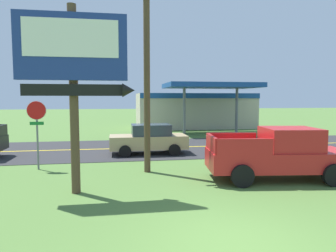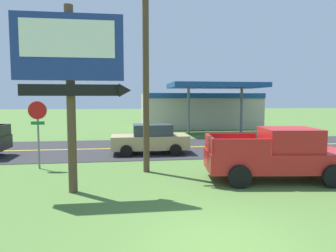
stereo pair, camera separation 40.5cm
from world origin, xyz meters
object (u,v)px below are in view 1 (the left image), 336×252
(stop_sign, at_px, (37,123))
(utility_pole, at_px, (147,62))
(car_tan_near_lane, at_px, (149,139))
(motel_sign, at_px, (75,65))
(pickup_red_parked_on_lawn, at_px, (279,154))
(gas_station, at_px, (195,109))

(stop_sign, relative_size, utility_pole, 0.35)
(utility_pole, bearing_deg, car_tan_near_lane, 83.01)
(motel_sign, xyz_separation_m, utility_pole, (2.50, 2.66, 0.46))
(utility_pole, xyz_separation_m, pickup_red_parked_on_lawn, (4.77, -2.06, -3.58))
(pickup_red_parked_on_lawn, bearing_deg, motel_sign, -175.26)
(gas_station, height_order, car_tan_near_lane, gas_station)
(utility_pole, height_order, pickup_red_parked_on_lawn, utility_pole)
(utility_pole, xyz_separation_m, car_tan_near_lane, (0.52, 4.23, -3.72))
(motel_sign, bearing_deg, gas_station, 66.61)
(gas_station, relative_size, pickup_red_parked_on_lawn, 2.22)
(motel_sign, bearing_deg, stop_sign, 118.50)
(motel_sign, height_order, stop_sign, motel_sign)
(motel_sign, height_order, pickup_red_parked_on_lawn, motel_sign)
(motel_sign, relative_size, car_tan_near_lane, 1.42)
(motel_sign, bearing_deg, pickup_red_parked_on_lawn, 4.74)
(stop_sign, distance_m, utility_pole, 5.37)
(motel_sign, relative_size, gas_station, 0.50)
(utility_pole, distance_m, pickup_red_parked_on_lawn, 6.31)
(utility_pole, bearing_deg, stop_sign, 165.49)
(gas_station, xyz_separation_m, car_tan_near_lane, (-6.48, -15.06, -1.11))
(motel_sign, relative_size, stop_sign, 2.02)
(stop_sign, distance_m, gas_station, 21.49)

